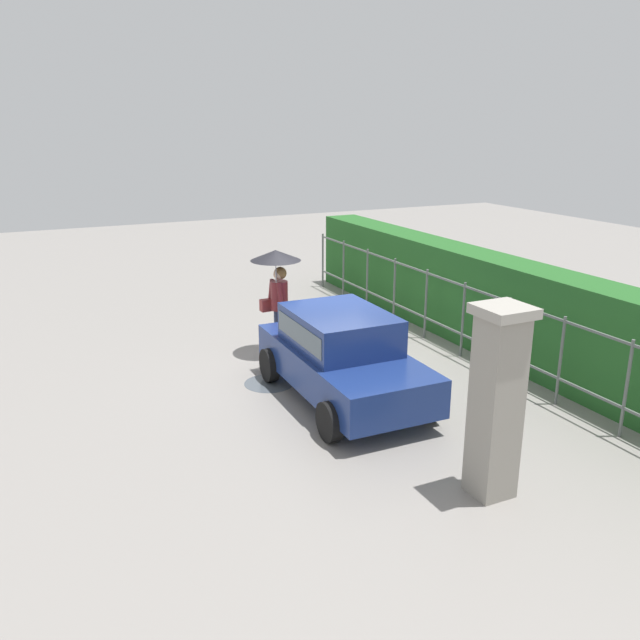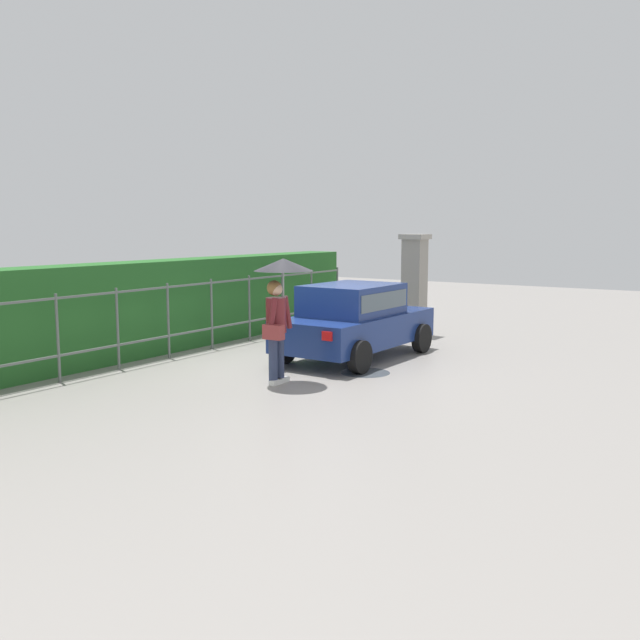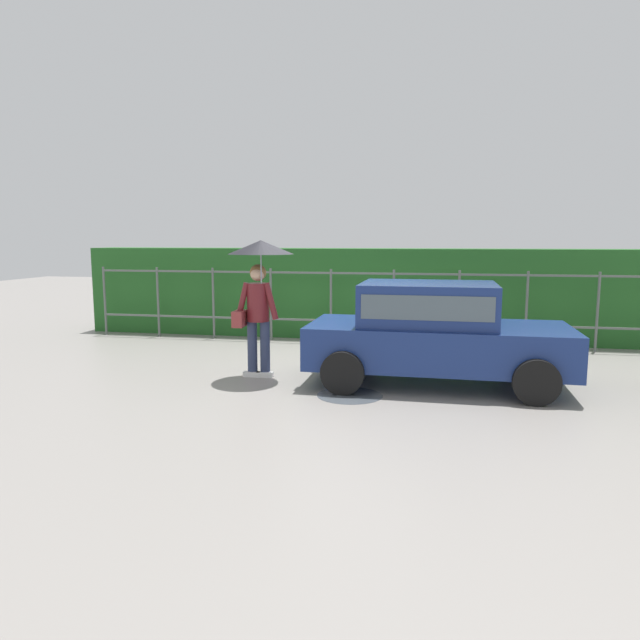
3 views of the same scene
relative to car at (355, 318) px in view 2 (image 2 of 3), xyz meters
name	(u,v)px [view 2 (image 2 of 3)]	position (x,y,z in m)	size (l,w,h in m)	color
ground_plane	(297,367)	(-1.35, 0.44, -0.80)	(40.00, 40.00, 0.00)	gray
car	(355,318)	(0.00, 0.00, 0.00)	(3.76, 1.91, 1.48)	navy
pedestrian	(280,291)	(-2.59, -0.10, 0.74)	(0.98, 0.98, 2.09)	#2D3856
gate_pillar	(414,284)	(3.38, 0.33, 0.44)	(0.60, 0.60, 2.42)	gray
fence_section	(191,314)	(-1.42, 3.06, 0.02)	(11.43, 0.05, 1.50)	#59605B
hedge_row	(163,305)	(-1.42, 3.85, 0.15)	(12.38, 0.90, 1.90)	#235B23
puddle_near	(365,373)	(-1.10, -0.87, -0.80)	(0.89, 0.89, 0.00)	#4C545B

